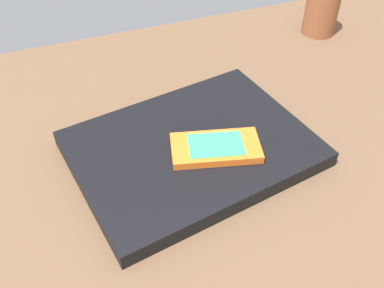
% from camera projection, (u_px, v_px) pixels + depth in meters
% --- Properties ---
extents(desk_surface, '(1.20, 0.80, 0.03)m').
position_uv_depth(desk_surface, '(248.00, 161.00, 0.62)').
color(desk_surface, brown).
rests_on(desk_surface, ground).
extents(laptop_closed, '(0.35, 0.28, 0.02)m').
position_uv_depth(laptop_closed, '(192.00, 149.00, 0.60)').
color(laptop_closed, black).
rests_on(laptop_closed, desk_surface).
extents(cell_phone_on_laptop, '(0.13, 0.09, 0.01)m').
position_uv_depth(cell_phone_on_laptop, '(215.00, 146.00, 0.58)').
color(cell_phone_on_laptop, orange).
rests_on(cell_phone_on_laptop, laptop_closed).
extents(pen_cup, '(0.06, 0.06, 0.09)m').
position_uv_depth(pen_cup, '(322.00, 10.00, 0.83)').
color(pen_cup, brown).
rests_on(pen_cup, desk_surface).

